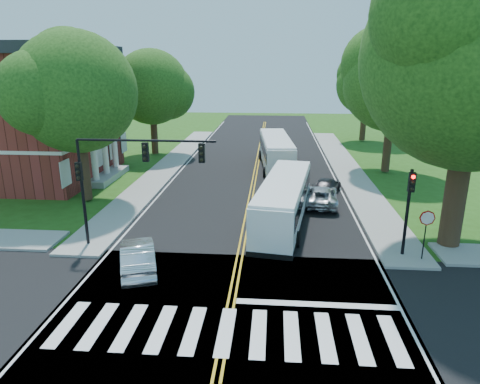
# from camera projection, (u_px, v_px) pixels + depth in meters

# --- Properties ---
(ground) EXTENTS (140.00, 140.00, 0.00)m
(ground) POSITION_uv_depth(u_px,v_px,m) (227.00, 324.00, 16.10)
(ground) COLOR #254D13
(ground) RESTS_ON ground
(road) EXTENTS (14.00, 96.00, 0.01)m
(road) POSITION_uv_depth(u_px,v_px,m) (252.00, 189.00, 33.26)
(road) COLOR black
(road) RESTS_ON ground
(cross_road) EXTENTS (60.00, 12.00, 0.01)m
(cross_road) POSITION_uv_depth(u_px,v_px,m) (227.00, 323.00, 16.10)
(cross_road) COLOR black
(cross_road) RESTS_ON ground
(center_line) EXTENTS (0.36, 70.00, 0.01)m
(center_line) POSITION_uv_depth(u_px,v_px,m) (255.00, 176.00, 37.08)
(center_line) COLOR gold
(center_line) RESTS_ON road
(edge_line_w) EXTENTS (0.12, 70.00, 0.01)m
(edge_line_w) POSITION_uv_depth(u_px,v_px,m) (178.00, 174.00, 37.60)
(edge_line_w) COLOR silver
(edge_line_w) RESTS_ON road
(edge_line_e) EXTENTS (0.12, 70.00, 0.01)m
(edge_line_e) POSITION_uv_depth(u_px,v_px,m) (334.00, 177.00, 36.55)
(edge_line_e) COLOR silver
(edge_line_e) RESTS_ON road
(crosswalk) EXTENTS (12.60, 3.00, 0.01)m
(crosswalk) POSITION_uv_depth(u_px,v_px,m) (226.00, 331.00, 15.62)
(crosswalk) COLOR silver
(crosswalk) RESTS_ON road
(stop_bar) EXTENTS (6.60, 0.40, 0.01)m
(stop_bar) POSITION_uv_depth(u_px,v_px,m) (317.00, 304.00, 17.35)
(stop_bar) COLOR silver
(stop_bar) RESTS_ON road
(sidewalk_nw) EXTENTS (2.60, 40.00, 0.15)m
(sidewalk_nw) POSITION_uv_depth(u_px,v_px,m) (169.00, 165.00, 40.56)
(sidewalk_nw) COLOR gray
(sidewalk_nw) RESTS_ON ground
(sidewalk_ne) EXTENTS (2.60, 40.00, 0.15)m
(sidewalk_ne) POSITION_uv_depth(u_px,v_px,m) (347.00, 169.00, 39.28)
(sidewalk_ne) COLOR gray
(sidewalk_ne) RESTS_ON ground
(tree_ne_big) EXTENTS (10.80, 10.80, 14.91)m
(tree_ne_big) POSITION_uv_depth(u_px,v_px,m) (476.00, 58.00, 20.08)
(tree_ne_big) COLOR #372816
(tree_ne_big) RESTS_ON ground
(tree_west_near) EXTENTS (8.00, 8.00, 11.40)m
(tree_west_near) POSITION_uv_depth(u_px,v_px,m) (76.00, 92.00, 28.15)
(tree_west_near) COLOR #372816
(tree_west_near) RESTS_ON ground
(tree_west_far) EXTENTS (7.60, 7.60, 10.67)m
(tree_west_far) POSITION_uv_depth(u_px,v_px,m) (151.00, 87.00, 43.52)
(tree_west_far) COLOR #372816
(tree_west_far) RESTS_ON ground
(tree_east_mid) EXTENTS (8.40, 8.40, 11.93)m
(tree_east_mid) POSITION_uv_depth(u_px,v_px,m) (394.00, 82.00, 35.81)
(tree_east_mid) COLOR #372816
(tree_east_mid) RESTS_ON ground
(tree_east_far) EXTENTS (7.20, 7.20, 10.34)m
(tree_east_far) POSITION_uv_depth(u_px,v_px,m) (366.00, 85.00, 51.28)
(tree_east_far) COLOR #372816
(tree_east_far) RESTS_ON ground
(signal_nw) EXTENTS (7.15, 0.46, 5.66)m
(signal_nw) POSITION_uv_depth(u_px,v_px,m) (124.00, 168.00, 21.41)
(signal_nw) COLOR black
(signal_nw) RESTS_ON ground
(signal_ne) EXTENTS (0.30, 0.46, 4.40)m
(signal_ne) POSITION_uv_depth(u_px,v_px,m) (409.00, 201.00, 20.75)
(signal_ne) COLOR black
(signal_ne) RESTS_ON ground
(stop_sign) EXTENTS (0.76, 0.08, 2.53)m
(stop_sign) POSITION_uv_depth(u_px,v_px,m) (427.00, 223.00, 20.52)
(stop_sign) COLOR black
(stop_sign) RESTS_ON ground
(bus_lead) EXTENTS (3.89, 11.01, 2.79)m
(bus_lead) POSITION_uv_depth(u_px,v_px,m) (284.00, 201.00, 25.65)
(bus_lead) COLOR white
(bus_lead) RESTS_ON road
(bus_follow) EXTENTS (3.39, 11.31, 2.88)m
(bus_follow) POSITION_uv_depth(u_px,v_px,m) (276.00, 152.00, 39.38)
(bus_follow) COLOR white
(bus_follow) RESTS_ON road
(hatchback) EXTENTS (2.84, 4.58, 1.42)m
(hatchback) POSITION_uv_depth(u_px,v_px,m) (138.00, 256.00, 20.00)
(hatchback) COLOR silver
(hatchback) RESTS_ON road
(suv) EXTENTS (2.60, 4.85, 1.30)m
(suv) POSITION_uv_depth(u_px,v_px,m) (321.00, 196.00, 29.34)
(suv) COLOR #B1B4B8
(suv) RESTS_ON road
(dark_sedan) EXTENTS (2.75, 4.13, 1.11)m
(dark_sedan) POSITION_uv_depth(u_px,v_px,m) (327.00, 186.00, 32.06)
(dark_sedan) COLOR black
(dark_sedan) RESTS_ON road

